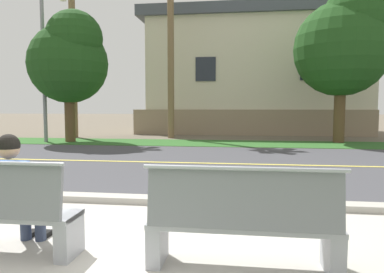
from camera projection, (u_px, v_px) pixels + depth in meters
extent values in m
plane|color=#665B4C|center=(200.00, 156.00, 11.20)|extent=(140.00, 140.00, 0.00)
cube|color=#B7B2A8|center=(118.00, 254.00, 3.70)|extent=(44.00, 3.60, 0.01)
cube|color=#ADA89E|center=(160.00, 201.00, 5.62)|extent=(44.00, 0.30, 0.11)
cube|color=#424247|center=(194.00, 163.00, 9.72)|extent=(52.00, 8.00, 0.01)
cube|color=#E0CC4C|center=(194.00, 163.00, 9.72)|extent=(48.00, 0.14, 0.01)
cube|color=#2D6026|center=(211.00, 143.00, 15.13)|extent=(48.00, 2.80, 0.02)
cube|color=#9EA0A8|center=(70.00, 236.00, 3.59)|extent=(0.14, 0.40, 0.45)
cube|color=#9EA0A8|center=(157.00, 241.00, 3.47)|extent=(0.14, 0.40, 0.45)
cube|color=#9EA0A8|center=(333.00, 250.00, 3.25)|extent=(0.14, 0.40, 0.45)
cube|color=#9EA0A8|center=(243.00, 224.00, 3.34)|extent=(1.78, 0.44, 0.05)
cube|color=slate|center=(243.00, 200.00, 3.13)|extent=(1.71, 0.12, 0.52)
cylinder|color=#9EA0A8|center=(243.00, 169.00, 3.10)|extent=(1.78, 0.04, 0.04)
cylinder|color=#333D56|center=(14.00, 201.00, 3.85)|extent=(0.15, 0.42, 0.15)
cylinder|color=#333D56|center=(29.00, 202.00, 3.83)|extent=(0.15, 0.42, 0.15)
cylinder|color=#333D56|center=(26.00, 222.00, 4.07)|extent=(0.12, 0.12, 0.43)
cube|color=black|center=(30.00, 235.00, 4.16)|extent=(0.09, 0.24, 0.07)
cylinder|color=#333D56|center=(40.00, 223.00, 4.04)|extent=(0.12, 0.12, 0.43)
cube|color=black|center=(45.00, 236.00, 4.14)|extent=(0.09, 0.24, 0.07)
cube|color=#33599E|center=(10.00, 187.00, 3.64)|extent=(0.34, 0.20, 0.52)
cylinder|color=#33599E|center=(30.00, 185.00, 3.63)|extent=(0.09, 0.09, 0.46)
sphere|color=tan|center=(9.00, 149.00, 3.62)|extent=(0.21, 0.21, 0.21)
sphere|color=black|center=(9.00, 145.00, 3.61)|extent=(0.22, 0.22, 0.22)
cylinder|color=gray|center=(44.00, 62.00, 15.42)|extent=(0.16, 0.16, 6.96)
cylinder|color=brown|center=(70.00, 118.00, 15.69)|extent=(0.44, 0.44, 2.13)
sphere|color=#1E4719|center=(68.00, 64.00, 15.50)|extent=(3.41, 3.41, 3.41)
sphere|color=#1E4719|center=(74.00, 38.00, 15.11)|extent=(2.39, 2.39, 2.39)
cylinder|color=brown|center=(339.00, 114.00, 15.32)|extent=(0.47, 0.47, 2.49)
sphere|color=#1E4719|center=(342.00, 49.00, 15.09)|extent=(3.99, 3.99, 3.99)
sphere|color=#1E4719|center=(357.00, 18.00, 14.63)|extent=(2.79, 2.79, 2.79)
cylinder|color=brown|center=(171.00, 46.00, 17.45)|extent=(0.32, 0.32, 9.03)
cylinder|color=brown|center=(73.00, 49.00, 17.85)|extent=(0.32, 0.32, 8.84)
cube|color=gray|center=(250.00, 123.00, 19.33)|extent=(13.00, 0.36, 1.40)
cube|color=beige|center=(255.00, 79.00, 22.24)|extent=(12.33, 6.40, 6.54)
cube|color=#474C56|center=(256.00, 21.00, 21.95)|extent=(13.31, 6.91, 0.60)
cube|color=#232833|center=(206.00, 69.00, 19.40)|extent=(1.10, 0.06, 1.30)
cube|color=#232833|center=(311.00, 68.00, 18.65)|extent=(1.10, 0.06, 1.30)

